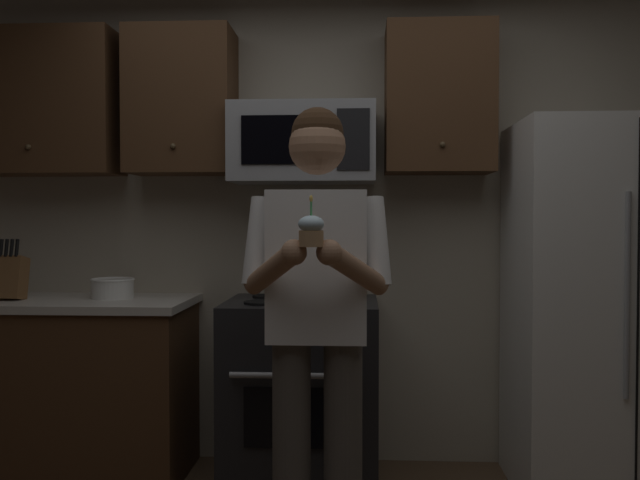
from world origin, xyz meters
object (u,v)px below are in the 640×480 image
Objects in this scene: refrigerator at (608,308)px; microwave at (303,144)px; oven_range at (302,391)px; knife_block at (9,277)px; bowl_large_white at (112,288)px; person at (317,306)px; cupcake at (311,231)px.

microwave is at bearing 173.97° from refrigerator.
oven_range is 0.52× the size of refrigerator.
bowl_large_white is at bearing 10.04° from knife_block.
knife_block is at bearing 153.91° from person.
knife_block is 0.18× the size of person.
person is (0.13, -0.95, -0.72)m from microwave.
oven_range is at bearing 96.35° from cupcake.
bowl_large_white is at bearing 177.71° from refrigerator.
person is at bearing -38.38° from bowl_large_white.
knife_block is at bearing 145.34° from cupcake.
person is at bearing -150.12° from refrigerator.
knife_block is 2.00m from cupcake.
oven_range is 0.99m from person.
refrigerator is 5.63× the size of knife_block.
oven_range is 5.36× the size of cupcake.
bowl_large_white is 1.43m from person.
cupcake is at bearing -47.35° from bowl_large_white.
refrigerator is 1.02× the size of person.
oven_range is 1.26m from microwave.
refrigerator is 8.04× the size of bowl_large_white.
microwave is 0.41× the size of refrigerator.
person reaches higher than cupcake.
microwave is at bearing 5.67° from knife_block.
refrigerator is 10.35× the size of cupcake.
oven_range is 4.16× the size of bowl_large_white.
microwave reaches higher than oven_range.
knife_block is 1.84× the size of cupcake.
person is at bearing 90.00° from cupcake.
knife_block reaches higher than bowl_large_white.
microwave is 2.31× the size of knife_block.
bowl_large_white reaches higher than oven_range.
bowl_large_white is 0.13× the size of person.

